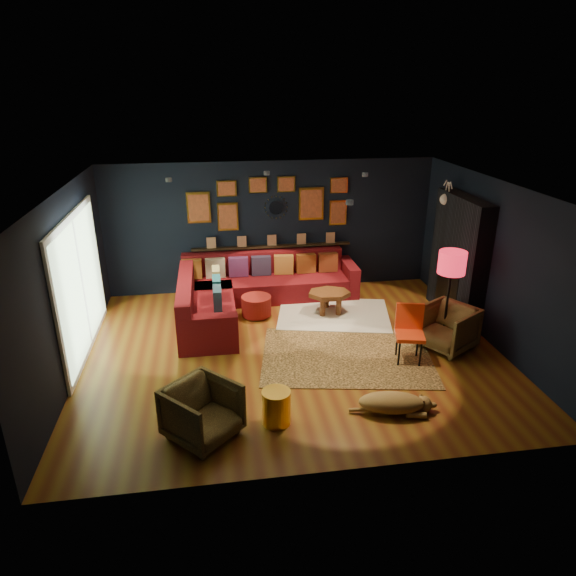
{
  "coord_description": "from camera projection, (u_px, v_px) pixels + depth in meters",
  "views": [
    {
      "loc": [
        -1.17,
        -7.12,
        4.01
      ],
      "look_at": [
        -0.03,
        0.3,
        0.97
      ],
      "focal_mm": 32.0,
      "sensor_mm": 36.0,
      "label": 1
    }
  ],
  "objects": [
    {
      "name": "ledge",
      "position": [
        272.0,
        246.0,
        10.3
      ],
      "size": [
        3.2,
        0.12,
        0.04
      ],
      "primitive_type": "cube",
      "color": "black",
      "rests_on": "room_walls"
    },
    {
      "name": "orange_chair",
      "position": [
        410.0,
        328.0,
        7.77
      ],
      "size": [
        0.51,
        0.51,
        0.89
      ],
      "rotation": [
        0.0,
        0.0,
        -0.24
      ],
      "color": "black",
      "rests_on": "ground"
    },
    {
      "name": "armchair_right",
      "position": [
        447.0,
        326.0,
        8.16
      ],
      "size": [
        1.0,
        1.02,
        0.78
      ],
      "primitive_type": "imported",
      "rotation": [
        0.0,
        0.0,
        -1.02
      ],
      "color": "#AC8944",
      "rests_on": "ground"
    },
    {
      "name": "sliding_door",
      "position": [
        81.0,
        285.0,
        7.88
      ],
      "size": [
        0.06,
        2.8,
        2.2
      ],
      "color": "white",
      "rests_on": "ground"
    },
    {
      "name": "armchair_left",
      "position": [
        202.0,
        410.0,
        6.09
      ],
      "size": [
        1.03,
        1.02,
        0.77
      ],
      "primitive_type": "imported",
      "rotation": [
        0.0,
        0.0,
        0.76
      ],
      "color": "#AC8944",
      "rests_on": "ground"
    },
    {
      "name": "sunburst_mirror",
      "position": [
        276.0,
        207.0,
        10.06
      ],
      "size": [
        0.47,
        0.16,
        0.47
      ],
      "color": "silver",
      "rests_on": "room_walls"
    },
    {
      "name": "deer_head",
      "position": [
        454.0,
        199.0,
        9.14
      ],
      "size": [
        0.5,
        0.28,
        0.45
      ],
      "color": "white",
      "rests_on": "fireplace"
    },
    {
      "name": "floor_lamp",
      "position": [
        452.0,
        267.0,
        8.0
      ],
      "size": [
        0.43,
        0.43,
        1.56
      ],
      "color": "black",
      "rests_on": "ground"
    },
    {
      "name": "dog",
      "position": [
        392.0,
        399.0,
        6.61
      ],
      "size": [
        1.24,
        0.78,
        0.37
      ],
      "primitive_type": null,
      "rotation": [
        0.0,
        0.0,
        -0.19
      ],
      "color": "#A5773A",
      "rests_on": "leopard_rug"
    },
    {
      "name": "gallery_wall",
      "position": [
        270.0,
        202.0,
        10.0
      ],
      "size": [
        3.15,
        0.04,
        1.02
      ],
      "color": "gold",
      "rests_on": "room_walls"
    },
    {
      "name": "room_walls",
      "position": [
        293.0,
        256.0,
        7.59
      ],
      "size": [
        6.5,
        6.5,
        6.5
      ],
      "color": "black",
      "rests_on": "ground"
    },
    {
      "name": "coffee_table",
      "position": [
        329.0,
        296.0,
        9.41
      ],
      "size": [
        0.84,
        0.65,
        0.4
      ],
      "rotation": [
        0.0,
        0.0,
        -0.07
      ],
      "color": "brown",
      "rests_on": "shag_rug"
    },
    {
      "name": "floor",
      "position": [
        293.0,
        351.0,
        8.19
      ],
      "size": [
        6.5,
        6.5,
        0.0
      ],
      "primitive_type": "plane",
      "color": "brown",
      "rests_on": "ground"
    },
    {
      "name": "shag_rug",
      "position": [
        333.0,
        314.0,
        9.45
      ],
      "size": [
        2.27,
        1.85,
        0.03
      ],
      "primitive_type": "cube",
      "rotation": [
        0.0,
        0.0,
        -0.22
      ],
      "color": "silver",
      "rests_on": "ground"
    },
    {
      "name": "leopard_rug",
      "position": [
        346.0,
        356.0,
        8.03
      ],
      "size": [
        2.89,
        2.28,
        0.01
      ],
      "primitive_type": "cube",
      "rotation": [
        0.0,
        0.0,
        -0.17
      ],
      "color": "tan",
      "rests_on": "ground"
    },
    {
      "name": "fireplace",
      "position": [
        457.0,
        263.0,
        9.06
      ],
      "size": [
        0.31,
        1.6,
        2.2
      ],
      "color": "black",
      "rests_on": "ground"
    },
    {
      "name": "pouf",
      "position": [
        256.0,
        306.0,
        9.34
      ],
      "size": [
        0.54,
        0.54,
        0.35
      ],
      "primitive_type": "cylinder",
      "color": "maroon",
      "rests_on": "shag_rug"
    },
    {
      "name": "ceiling_spots",
      "position": [
        285.0,
        181.0,
        7.96
      ],
      "size": [
        3.3,
        2.5,
        0.06
      ],
      "color": "black",
      "rests_on": "room_walls"
    },
    {
      "name": "gold_stool",
      "position": [
        276.0,
        407.0,
        6.4
      ],
      "size": [
        0.36,
        0.36,
        0.46
      ],
      "primitive_type": "cylinder",
      "color": "gold",
      "rests_on": "ground"
    },
    {
      "name": "sectional",
      "position": [
        245.0,
        292.0,
        9.64
      ],
      "size": [
        3.41,
        2.69,
        0.86
      ],
      "color": "maroon",
      "rests_on": "ground"
    }
  ]
}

